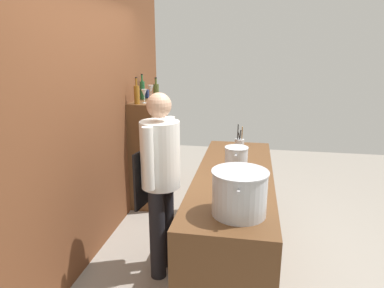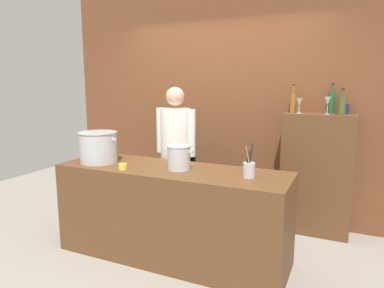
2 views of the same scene
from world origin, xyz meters
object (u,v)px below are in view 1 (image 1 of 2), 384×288
wine_glass_tall (151,89)px  spice_tin_navy (146,94)px  wine_bottle_olive (156,91)px  stockpot_small (236,159)px  utensil_crock (239,144)px  stockpot_large (239,193)px  wine_bottle_green (142,90)px  chef (160,173)px  wine_glass_short (144,93)px  butter_jar (260,189)px  wine_bottle_amber (137,94)px

wine_glass_tall → spice_tin_navy: wine_glass_tall is taller
wine_bottle_olive → wine_glass_tall: (-0.14, 0.03, 0.03)m
stockpot_small → utensil_crock: (0.67, -0.00, -0.04)m
stockpot_large → wine_bottle_green: wine_bottle_green is taller
spice_tin_navy → wine_bottle_olive: bearing=-100.1°
wine_bottle_olive → spice_tin_navy: wine_bottle_olive is taller
chef → wine_glass_short: (1.27, 0.53, 0.52)m
butter_jar → wine_bottle_amber: 2.03m
stockpot_large → wine_glass_short: (1.79, 1.24, 0.43)m
chef → wine_glass_short: 1.47m
stockpot_small → wine_bottle_olive: bearing=40.5°
stockpot_large → wine_glass_tall: wine_glass_tall is taller
wine_bottle_olive → spice_tin_navy: 0.16m
wine_glass_tall → spice_tin_navy: size_ratio=1.75×
chef → butter_jar: 0.86m
stockpot_large → spice_tin_navy: bearing=31.3°
utensil_crock → wine_glass_tall: bearing=65.9°
wine_bottle_amber → wine_glass_tall: size_ratio=1.67×
butter_jar → wine_glass_short: wine_glass_short is taller
utensil_crock → wine_bottle_green: bearing=66.8°
utensil_crock → spice_tin_navy: 1.55m
wine_glass_tall → utensil_crock: bearing=-114.1°
wine_glass_tall → stockpot_small: bearing=-135.6°
chef → utensil_crock: bearing=158.0°
utensil_crock → wine_bottle_olive: 1.42m
butter_jar → wine_glass_tall: size_ratio=0.43×
wine_bottle_green → wine_bottle_amber: bearing=-171.2°
stockpot_large → wine_bottle_green: 2.56m
butter_jar → wine_bottle_green: wine_bottle_green is taller
utensil_crock → wine_glass_short: size_ratio=1.75×
wine_bottle_green → wine_glass_tall: size_ratio=1.71×
stockpot_small → spice_tin_navy: spice_tin_navy is taller
stockpot_large → utensil_crock: (1.56, 0.07, -0.08)m
stockpot_small → wine_bottle_green: wine_bottle_green is taller
wine_bottle_olive → utensil_crock: bearing=-120.3°
chef → spice_tin_navy: chef is taller
utensil_crock → spice_tin_navy: bearing=61.8°
wine_glass_tall → wine_bottle_amber: bearing=170.6°
utensil_crock → wine_bottle_amber: bearing=82.9°
wine_bottle_amber → stockpot_small: bearing=-123.8°
chef → utensil_crock: chef is taller
wine_bottle_olive → spice_tin_navy: size_ratio=2.54×
butter_jar → wine_bottle_green: 2.36m
butter_jar → wine_bottle_amber: size_ratio=0.26×
chef → wine_bottle_olive: bearing=-153.7°
stockpot_small → wine_glass_short: (0.91, 1.17, 0.47)m
wine_glass_tall → wine_bottle_olive: bearing=-11.0°
stockpot_small → wine_glass_short: wine_glass_short is taller
stockpot_large → wine_glass_tall: bearing=30.8°
stockpot_large → wine_bottle_olive: wine_bottle_olive is taller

